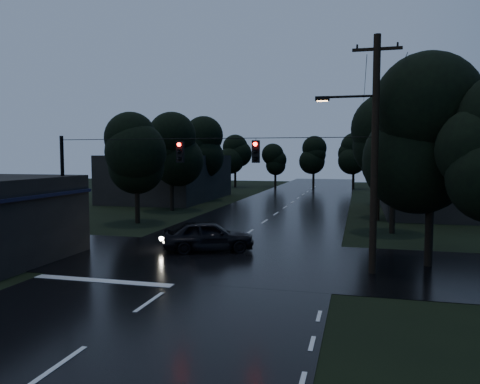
% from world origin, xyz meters
% --- Properties ---
extents(ground, '(160.00, 160.00, 0.00)m').
position_xyz_m(ground, '(0.00, 0.00, 0.00)').
color(ground, black).
rests_on(ground, ground).
extents(main_road, '(12.00, 120.00, 0.02)m').
position_xyz_m(main_road, '(0.00, 30.00, 0.00)').
color(main_road, black).
rests_on(main_road, ground).
extents(cross_street, '(60.00, 9.00, 0.02)m').
position_xyz_m(cross_street, '(0.00, 12.00, 0.00)').
color(cross_street, black).
rests_on(cross_street, ground).
extents(building_far_right, '(10.00, 14.00, 4.40)m').
position_xyz_m(building_far_right, '(14.00, 34.00, 2.20)').
color(building_far_right, black).
rests_on(building_far_right, ground).
extents(building_far_left, '(10.00, 16.00, 5.00)m').
position_xyz_m(building_far_left, '(-14.00, 40.00, 2.50)').
color(building_far_left, black).
rests_on(building_far_left, ground).
extents(utility_pole_main, '(3.50, 0.30, 10.00)m').
position_xyz_m(utility_pole_main, '(7.41, 11.00, 5.26)').
color(utility_pole_main, black).
rests_on(utility_pole_main, ground).
extents(utility_pole_far, '(2.00, 0.30, 7.50)m').
position_xyz_m(utility_pole_far, '(8.30, 28.00, 3.88)').
color(utility_pole_far, black).
rests_on(utility_pole_far, ground).
extents(anchor_pole_left, '(0.18, 0.18, 6.00)m').
position_xyz_m(anchor_pole_left, '(-7.50, 11.00, 3.00)').
color(anchor_pole_left, black).
rests_on(anchor_pole_left, ground).
extents(span_signals, '(15.00, 0.37, 1.12)m').
position_xyz_m(span_signals, '(0.56, 10.99, 5.24)').
color(span_signals, black).
rests_on(span_signals, ground).
extents(tree_corner_near, '(4.48, 4.48, 9.44)m').
position_xyz_m(tree_corner_near, '(10.00, 13.00, 5.99)').
color(tree_corner_near, black).
rests_on(tree_corner_near, ground).
extents(tree_left_a, '(3.92, 3.92, 8.26)m').
position_xyz_m(tree_left_a, '(-9.00, 22.00, 5.24)').
color(tree_left_a, black).
rests_on(tree_left_a, ground).
extents(tree_left_b, '(4.20, 4.20, 8.85)m').
position_xyz_m(tree_left_b, '(-9.60, 30.00, 5.62)').
color(tree_left_b, black).
rests_on(tree_left_b, ground).
extents(tree_left_c, '(4.48, 4.48, 9.44)m').
position_xyz_m(tree_left_c, '(-10.20, 40.00, 5.99)').
color(tree_left_c, black).
rests_on(tree_left_c, ground).
extents(tree_right_a, '(4.20, 4.20, 8.85)m').
position_xyz_m(tree_right_a, '(9.00, 22.00, 5.62)').
color(tree_right_a, black).
rests_on(tree_right_a, ground).
extents(tree_right_b, '(4.48, 4.48, 9.44)m').
position_xyz_m(tree_right_b, '(9.60, 30.00, 5.99)').
color(tree_right_b, black).
rests_on(tree_right_b, ground).
extents(tree_right_c, '(4.76, 4.76, 10.03)m').
position_xyz_m(tree_right_c, '(10.20, 40.00, 6.37)').
color(tree_right_c, black).
rests_on(tree_right_c, ground).
extents(car, '(5.15, 3.58, 1.63)m').
position_xyz_m(car, '(-0.74, 13.70, 0.81)').
color(car, black).
rests_on(car, ground).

